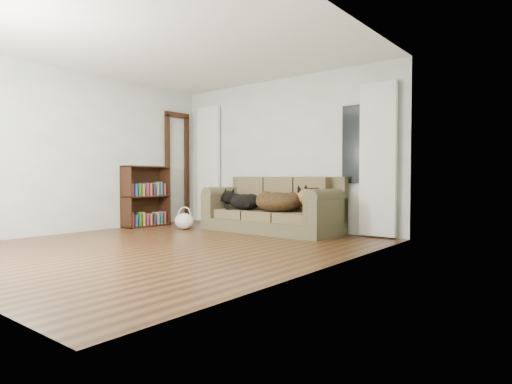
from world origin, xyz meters
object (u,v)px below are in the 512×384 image
Objects in this scene: dog_shepherd at (281,203)px; dog_black_lab at (243,202)px; sofa at (271,204)px; bookshelf at (146,199)px; tote_bag at (184,220)px.

dog_black_lab is at bearing -6.99° from dog_shepherd.
sofa is at bearing 30.29° from dog_black_lab.
bookshelf reaches higher than sofa.
bookshelf reaches higher than dog_shepherd.
tote_bag is (-1.63, -0.56, -0.33)m from dog_shepherd.
dog_black_lab is 0.76m from dog_shepherd.
sofa is 2.94× the size of dog_shepherd.
sofa is 1.54m from tote_bag.
dog_shepherd is 0.71× the size of bookshelf.
dog_shepherd is (0.76, 0.02, 0.01)m from dog_black_lab.
tote_bag is (-1.37, -0.65, -0.29)m from sofa.
bookshelf reaches higher than dog_black_lab.
dog_shepherd reaches higher than dog_black_lab.
dog_black_lab is 0.58× the size of bookshelf.
bookshelf reaches higher than tote_bag.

